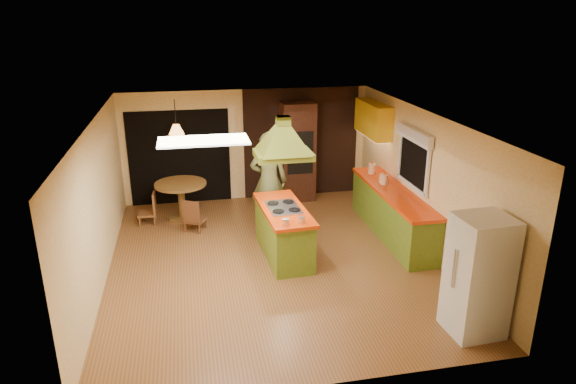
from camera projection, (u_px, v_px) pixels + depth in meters
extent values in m
plane|color=brown|center=(272.00, 260.00, 8.97)|extent=(6.50, 6.50, 0.00)
plane|color=#FFECB6|center=(247.00, 145.00, 11.55)|extent=(5.50, 0.00, 5.50)
plane|color=#FFECB6|center=(321.00, 292.00, 5.55)|extent=(5.50, 0.00, 5.50)
plane|color=#FFECB6|center=(98.00, 204.00, 8.04)|extent=(0.00, 6.50, 6.50)
plane|color=#FFECB6|center=(424.00, 182.00, 9.06)|extent=(0.00, 6.50, 6.50)
plane|color=silver|center=(270.00, 119.00, 8.13)|extent=(6.50, 6.50, 0.00)
cube|color=#381E14|center=(301.00, 143.00, 11.77)|extent=(2.64, 0.03, 2.50)
cube|color=black|center=(180.00, 158.00, 11.32)|extent=(2.20, 0.03, 2.10)
cube|color=olive|center=(392.00, 214.00, 9.84)|extent=(0.58, 3.00, 0.86)
cube|color=#E53807|center=(394.00, 192.00, 9.68)|extent=(0.62, 3.05, 0.06)
cube|color=yellow|center=(373.00, 119.00, 10.83)|extent=(0.34, 1.40, 0.70)
cube|color=black|center=(414.00, 160.00, 9.33)|extent=(0.03, 1.16, 0.96)
cube|color=white|center=(414.00, 135.00, 9.16)|extent=(0.10, 1.35, 0.22)
cube|color=white|center=(203.00, 141.00, 6.82)|extent=(1.20, 0.60, 0.03)
cube|color=olive|center=(284.00, 233.00, 9.02)|extent=(0.77, 1.76, 0.84)
cube|color=red|center=(283.00, 209.00, 8.87)|extent=(0.83, 1.84, 0.06)
cube|color=silver|center=(283.00, 207.00, 8.85)|extent=(0.57, 0.79, 0.02)
cube|color=olive|center=(283.00, 155.00, 8.54)|extent=(0.95, 0.69, 0.11)
pyramid|color=olive|center=(283.00, 125.00, 8.37)|extent=(0.95, 0.69, 0.45)
cube|color=olive|center=(283.00, 121.00, 8.34)|extent=(0.22, 0.22, 0.14)
imported|color=#50582E|center=(269.00, 181.00, 9.97)|extent=(0.79, 0.59, 1.97)
cube|color=white|center=(478.00, 276.00, 6.73)|extent=(0.72, 0.68, 1.66)
cube|color=#452216|center=(297.00, 152.00, 11.53)|extent=(0.75, 0.60, 2.23)
cube|color=black|center=(300.00, 142.00, 11.15)|extent=(0.57, 0.03, 0.45)
cube|color=black|center=(300.00, 164.00, 11.32)|extent=(0.57, 0.03, 0.45)
cylinder|color=brown|center=(180.00, 184.00, 10.49)|extent=(1.06, 1.06, 0.05)
cylinder|color=brown|center=(182.00, 201.00, 10.62)|extent=(0.14, 0.14, 0.74)
cylinder|color=brown|center=(183.00, 217.00, 10.74)|extent=(0.59, 0.59, 0.05)
cone|color=#FF9E3F|center=(176.00, 130.00, 10.11)|extent=(0.35, 0.35, 0.20)
cylinder|color=#FFF2CD|center=(372.00, 169.00, 10.61)|extent=(0.16, 0.16, 0.21)
cylinder|color=#F7E7C7|center=(384.00, 179.00, 9.97)|extent=(0.17, 0.17, 0.20)
cylinder|color=beige|center=(382.00, 178.00, 10.06)|extent=(0.16, 0.16, 0.17)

